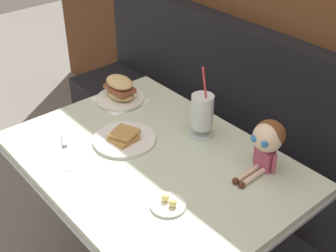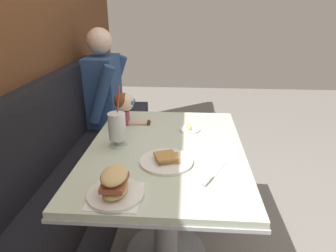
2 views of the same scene
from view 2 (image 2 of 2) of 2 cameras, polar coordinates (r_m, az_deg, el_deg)
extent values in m
cube|color=black|center=(1.96, -18.69, -16.98)|extent=(2.60, 0.48, 0.45)
cube|color=black|center=(1.79, -26.30, -3.37)|extent=(2.60, 0.10, 0.55)
cube|color=beige|center=(1.56, -0.46, -4.63)|extent=(1.10, 0.80, 0.03)
cube|color=#B7BABF|center=(1.57, -0.46, -5.38)|extent=(1.11, 0.81, 0.02)
cylinder|color=#A5A8AD|center=(1.75, -0.43, -15.16)|extent=(0.14, 0.14, 0.65)
cylinder|color=white|center=(1.40, -0.33, -6.79)|extent=(0.25, 0.25, 0.01)
cube|color=#B78447|center=(1.40, 0.09, -6.15)|extent=(0.10, 0.10, 0.01)
cube|color=#B78447|center=(1.39, -0.46, -5.78)|extent=(0.12, 0.12, 0.01)
cylinder|color=silver|center=(1.59, -9.49, -3.55)|extent=(0.10, 0.10, 0.01)
cylinder|color=silver|center=(1.58, -9.53, -2.90)|extent=(0.03, 0.03, 0.03)
cylinder|color=silver|center=(1.55, -9.73, -0.05)|extent=(0.09, 0.09, 0.14)
cylinder|color=#ADE0A8|center=(1.55, -9.71, -0.33)|extent=(0.08, 0.08, 0.12)
cylinder|color=#DB383D|center=(1.53, -9.59, 3.54)|extent=(0.02, 0.04, 0.22)
cube|color=white|center=(1.20, -9.98, -13.00)|extent=(0.20, 0.20, 0.00)
cylinder|color=white|center=(1.20, -10.01, -12.69)|extent=(0.22, 0.22, 0.01)
ellipsoid|color=tan|center=(1.18, -10.09, -11.71)|extent=(0.15, 0.10, 0.04)
cube|color=#995138|center=(1.17, -10.18, -10.57)|extent=(0.14, 0.09, 0.02)
ellipsoid|color=tan|center=(1.15, -10.29, -9.23)|extent=(0.15, 0.10, 0.04)
cylinder|color=white|center=(1.76, 4.19, -0.66)|extent=(0.12, 0.12, 0.01)
sphere|color=#F4E07A|center=(1.74, 4.10, -0.31)|extent=(0.03, 0.03, 0.03)
sphere|color=#F4E07A|center=(1.77, 4.04, 0.14)|extent=(0.03, 0.03, 0.03)
cube|color=silver|center=(1.37, 9.67, -8.10)|extent=(0.13, 0.08, 0.00)
cube|color=#B2B5BA|center=(1.27, 7.57, -10.35)|extent=(0.08, 0.05, 0.01)
cube|color=#B74C6B|center=(1.85, -8.10, 1.63)|extent=(0.07, 0.04, 0.08)
sphere|color=beige|center=(1.82, -8.26, 4.50)|extent=(0.11, 0.11, 0.11)
ellipsoid|color=brown|center=(1.82, -8.65, 4.74)|extent=(0.12, 0.11, 0.10)
sphere|color=#2D6BB2|center=(1.79, -6.86, 4.41)|extent=(0.03, 0.03, 0.03)
sphere|color=#2D6BB2|center=(1.83, -6.66, 4.83)|extent=(0.03, 0.03, 0.03)
cylinder|color=beige|center=(1.84, -5.66, 0.51)|extent=(0.02, 0.12, 0.02)
cylinder|color=beige|center=(1.87, -5.55, 0.83)|extent=(0.02, 0.12, 0.02)
sphere|color=#4C2819|center=(1.83, -3.80, 0.49)|extent=(0.03, 0.03, 0.03)
sphere|color=#4C2819|center=(1.86, -3.72, 0.81)|extent=(0.03, 0.03, 0.03)
cylinder|color=#B74C6B|center=(1.81, -8.32, 1.30)|extent=(0.02, 0.02, 0.07)
cylinder|color=#B74C6B|center=(1.89, -7.90, 2.19)|extent=(0.02, 0.02, 0.07)
cube|color=#2D4C7F|center=(2.65, -12.24, 6.68)|extent=(0.38, 0.24, 0.58)
sphere|color=beige|center=(2.57, -13.01, 15.61)|extent=(0.21, 0.21, 0.21)
cube|color=#23232D|center=(2.67, -8.14, 2.14)|extent=(0.34, 0.36, 0.14)
cylinder|color=#2D4C7F|center=(2.41, -12.59, 5.86)|extent=(0.09, 0.25, 0.48)
cylinder|color=#2D4C7F|center=(2.84, -10.08, 8.50)|extent=(0.09, 0.25, 0.48)
camera|label=1|loc=(2.60, 23.32, 28.59)|focal=48.62mm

